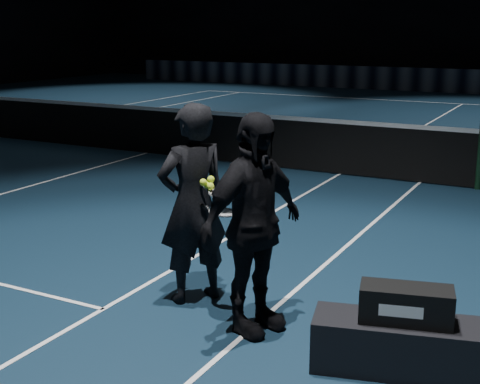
% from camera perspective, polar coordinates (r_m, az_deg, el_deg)
% --- Properties ---
extents(floor, '(36.00, 36.00, 0.00)m').
position_cam_1_polar(floor, '(13.60, -8.07, 3.27)').
color(floor, '#0E2533').
rests_on(floor, ground).
extents(court_lines, '(10.98, 23.78, 0.01)m').
position_cam_1_polar(court_lines, '(13.59, -8.07, 3.28)').
color(court_lines, white).
rests_on(court_lines, floor).
extents(net_mesh, '(12.80, 0.02, 0.86)m').
position_cam_1_polar(net_mesh, '(13.52, -8.14, 5.14)').
color(net_mesh, black).
rests_on(net_mesh, floor).
extents(net_tape, '(12.80, 0.03, 0.07)m').
position_cam_1_polar(net_tape, '(13.46, -8.21, 7.10)').
color(net_tape, white).
rests_on(net_tape, net_mesh).
extents(sponsor_backdrop, '(22.00, 0.15, 0.90)m').
position_cam_1_polar(sponsor_backdrop, '(27.54, 11.29, 9.53)').
color(sponsor_backdrop, black).
rests_on(sponsor_backdrop, floor).
extents(player_bench, '(1.41, 0.76, 0.40)m').
position_cam_1_polar(player_bench, '(5.24, 13.76, -12.64)').
color(player_bench, black).
rests_on(player_bench, floor).
extents(racket_bag, '(0.72, 0.44, 0.27)m').
position_cam_1_polar(racket_bag, '(5.11, 13.98, -9.28)').
color(racket_bag, black).
rests_on(racket_bag, player_bench).
extents(bag_signature, '(0.30, 0.08, 0.09)m').
position_cam_1_polar(bag_signature, '(4.97, 13.56, -9.89)').
color(bag_signature, white).
rests_on(bag_signature, racket_bag).
extents(player_a, '(0.74, 0.81, 1.86)m').
position_cam_1_polar(player_a, '(6.12, -4.06, -1.03)').
color(player_a, black).
rests_on(player_a, floor).
extents(player_b, '(0.77, 1.18, 1.86)m').
position_cam_1_polar(player_b, '(5.48, 1.10, -2.83)').
color(player_b, black).
rests_on(player_b, floor).
extents(racket_lower, '(0.71, 0.47, 0.03)m').
position_cam_1_polar(racket_lower, '(5.77, -1.48, -1.74)').
color(racket_lower, black).
rests_on(racket_lower, player_a).
extents(racket_upper, '(0.71, 0.43, 0.10)m').
position_cam_1_polar(racket_upper, '(5.79, -1.48, -0.23)').
color(racket_upper, black).
rests_on(racket_upper, player_b).
extents(tennis_balls, '(0.12, 0.10, 0.12)m').
position_cam_1_polar(tennis_balls, '(5.87, -2.62, 0.70)').
color(tennis_balls, '#B4DE2F').
rests_on(tennis_balls, racket_upper).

